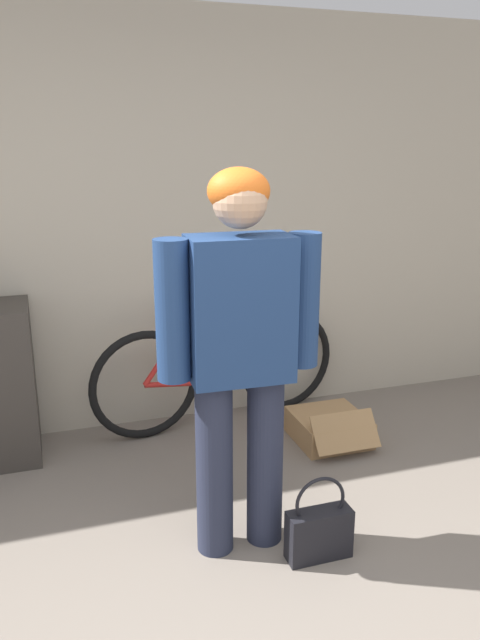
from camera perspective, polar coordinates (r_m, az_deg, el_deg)
wall_back at (r=3.97m, az=-9.88°, el=8.36°), size 8.00×0.07×2.60m
person at (r=2.66m, az=-0.01°, el=-1.87°), size 0.72×0.27×1.72m
bicycle at (r=4.10m, az=-1.92°, el=-4.53°), size 1.71×0.46×0.78m
handbag at (r=2.97m, az=7.24°, el=-18.57°), size 0.30×0.11×0.40m
cardboard_box at (r=4.01m, az=8.15°, el=-9.70°), size 0.43×0.52×0.25m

